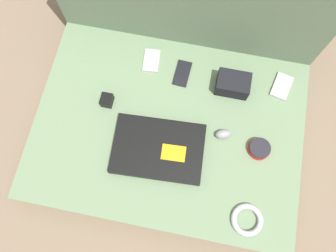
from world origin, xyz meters
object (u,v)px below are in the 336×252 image
(computer_mouse, at_px, (223,134))
(charger_brick, at_px, (107,100))
(phone_small, at_px, (182,73))
(speaker_puck, at_px, (259,149))
(phone_black, at_px, (282,86))
(phone_silver, at_px, (151,61))
(camera_pouch, at_px, (233,84))
(laptop, at_px, (158,149))

(computer_mouse, relative_size, charger_brick, 1.38)
(phone_small, relative_size, charger_brick, 2.32)
(speaker_puck, height_order, phone_black, speaker_puck)
(phone_silver, height_order, charger_brick, charger_brick)
(phone_black, bearing_deg, computer_mouse, -116.19)
(computer_mouse, distance_m, phone_small, 0.30)
(computer_mouse, xyz_separation_m, camera_pouch, (0.00, 0.21, 0.02))
(laptop, bearing_deg, phone_small, 81.38)
(computer_mouse, distance_m, phone_silver, 0.43)
(speaker_puck, xyz_separation_m, phone_silver, (-0.48, 0.29, -0.01))
(computer_mouse, xyz_separation_m, charger_brick, (-0.47, 0.05, 0.00))
(phone_small, bearing_deg, charger_brick, -142.83)
(phone_black, relative_size, phone_small, 1.04)
(computer_mouse, bearing_deg, phone_silver, 123.06)
(computer_mouse, xyz_separation_m, phone_small, (-0.20, 0.23, -0.01))
(laptop, xyz_separation_m, phone_silver, (-0.11, 0.36, -0.01))
(computer_mouse, bearing_deg, camera_pouch, 69.19)
(phone_silver, bearing_deg, laptop, -78.43)
(speaker_puck, xyz_separation_m, camera_pouch, (-0.14, 0.24, 0.02))
(speaker_puck, xyz_separation_m, phone_black, (0.06, 0.28, -0.01))
(computer_mouse, distance_m, camera_pouch, 0.21)
(phone_black, bearing_deg, phone_small, -163.82)
(speaker_puck, relative_size, phone_black, 0.69)
(phone_silver, bearing_deg, camera_pouch, -13.62)
(camera_pouch, distance_m, charger_brick, 0.50)
(laptop, bearing_deg, phone_silver, 102.94)
(phone_black, bearing_deg, phone_silver, -168.02)
(laptop, distance_m, computer_mouse, 0.26)
(charger_brick, bearing_deg, phone_silver, 58.33)
(computer_mouse, height_order, phone_silver, computer_mouse)
(laptop, distance_m, speaker_puck, 0.38)
(laptop, distance_m, phone_silver, 0.38)
(phone_black, xyz_separation_m, camera_pouch, (-0.20, -0.04, 0.03))
(speaker_puck, bearing_deg, phone_silver, 149.02)
(charger_brick, bearing_deg, phone_small, 34.02)
(phone_silver, xyz_separation_m, camera_pouch, (0.34, -0.05, 0.03))
(speaker_puck, bearing_deg, charger_brick, 173.05)
(computer_mouse, relative_size, camera_pouch, 0.53)
(phone_small, bearing_deg, phone_black, 6.23)
(phone_small, xyz_separation_m, camera_pouch, (0.21, -0.02, 0.03))
(laptop, xyz_separation_m, charger_brick, (-0.24, 0.15, 0.01))
(camera_pouch, bearing_deg, charger_brick, -161.36)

